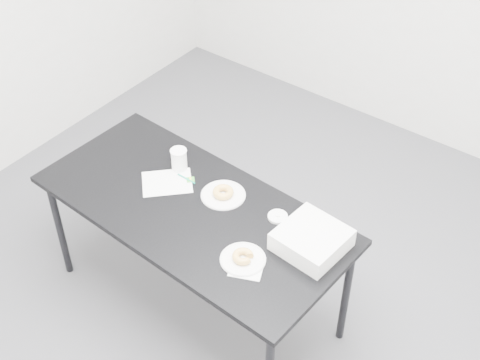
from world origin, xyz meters
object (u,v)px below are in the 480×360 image
Objects in this scene: table at (193,215)px; coffee_cup at (179,159)px; donut_near at (243,256)px; bakery_box at (312,240)px; scorecard at (167,182)px; plate_near at (243,259)px; pen at (186,179)px; plate_far at (223,195)px; donut_far at (223,192)px.

coffee_cup reaches higher than table.
donut_near is (0.41, -0.13, 0.08)m from table.
coffee_cup is at bearing -179.42° from bakery_box.
scorecard is 1.20× the size of plate_near.
coffee_cup reaches higher than pen.
coffee_cup is at bearing 153.99° from donut_near.
plate_far is at bearing 69.12° from table.
coffee_cup reaches higher than plate_far.
bakery_box is at bearing 48.63° from scorecard.
table is 0.43m from donut_near.
donut_far is at bearing 69.12° from table.
bakery_box reaches higher than donut_near.
plate_near is 1.72× the size of coffee_cup.
donut_near is 0.44m from plate_far.
donut_far is at bearing -5.41° from coffee_cup.
donut_near is (0.56, -0.27, 0.02)m from pen.
table is at bearing -163.71° from bakery_box.
donut_near is at bearing 27.43° from scorecard.
table is 15.48× the size of donut_far.
pen is 0.52× the size of plate_far.
donut_far is at bearing 5.91° from pen.
donut_near is at bearing -26.01° from coffee_cup.
plate_far is at bearing -5.41° from coffee_cup.
plate_near reaches higher than scorecard.
scorecard is 2.55× the size of donut_near.
plate_far is 0.54m from bakery_box.
plate_near is 1.98× the size of donut_far.
donut_far reaches higher than plate_far.
table is at bearing 162.31° from donut_near.
scorecard is 2.15× the size of pen.
pen is at bearing -175.63° from plate_far.
donut_near and donut_far have the same top height.
donut_near is 0.44m from donut_far.
pen is at bearing -175.63° from donut_far.
plate_far reaches higher than table.
donut_far reaches higher than plate_near.
coffee_cup is at bearing 144.38° from scorecard.
pen is 1.18× the size of donut_near.
bakery_box reaches higher than table.
table is at bearing 28.52° from scorecard.
bakery_box is (0.85, -0.06, -0.01)m from coffee_cup.
pen is at bearing 154.42° from plate_near.
pen is at bearing -28.77° from coffee_cup.
table is at bearing 162.31° from plate_near.
plate_near is at bearing -40.46° from plate_far.
plate_far is at bearing 0.00° from donut_far.
plate_far is 2.13× the size of donut_far.
bakery_box is at bearing -3.67° from plate_far.
coffee_cup is at bearing 152.78° from pen.
pen is 0.23m from plate_far.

